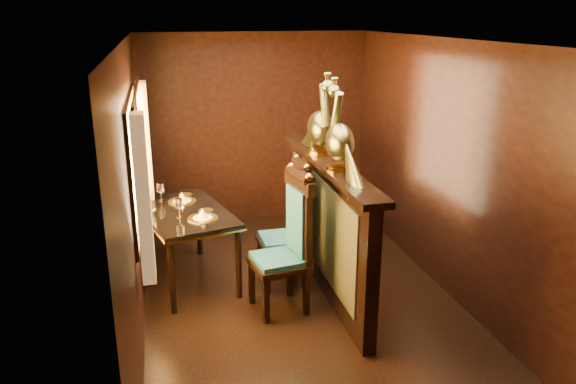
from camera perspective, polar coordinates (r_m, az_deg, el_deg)
The scene contains 8 objects.
ground at distance 5.63m, azimuth 1.38°, elevation -11.18°, with size 5.00×5.00×0.00m, color black.
room_shell at distance 5.06m, azimuth 0.52°, elevation 4.69°, with size 3.04×5.04×2.52m.
partition at distance 5.68m, azimuth 3.81°, elevation -3.05°, with size 0.26×2.70×1.36m.
dining_table at distance 5.88m, azimuth -10.43°, elevation -2.52°, with size 1.11×1.50×0.99m.
chair_left at distance 5.27m, azimuth 0.31°, elevation -4.61°, with size 0.57×0.59×1.39m.
chair_right at distance 5.76m, azimuth 0.57°, elevation -2.85°, with size 0.48×0.53×1.34m.
peacock_left at distance 5.04m, azimuth 5.34°, elevation 6.73°, with size 0.26×0.68×0.81m, color #194B32, non-canonical shape.
peacock_right at distance 5.62m, azimuth 3.34°, elevation 8.03°, with size 0.26×0.70×0.84m, color #194B32, non-canonical shape.
Camera 1 is at (-1.25, -4.77, 2.73)m, focal length 35.00 mm.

